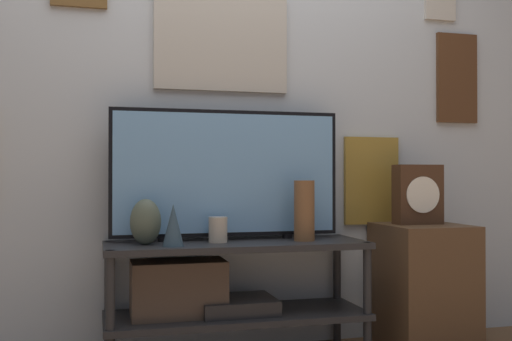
# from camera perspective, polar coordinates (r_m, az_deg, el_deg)

# --- Properties ---
(wall_back) EXTENTS (6.40, 0.08, 2.70)m
(wall_back) POSITION_cam_1_polar(r_m,az_deg,el_deg) (3.16, -2.88, 8.00)
(wall_back) COLOR #B2BCC6
(wall_back) RESTS_ON ground_plane
(media_console) EXTENTS (1.24, 0.43, 0.57)m
(media_console) POSITION_cam_1_polar(r_m,az_deg,el_deg) (2.89, -3.94, -11.02)
(media_console) COLOR #232326
(media_console) RESTS_ON ground_plane
(television) EXTENTS (1.13, 0.05, 0.64)m
(television) POSITION_cam_1_polar(r_m,az_deg,el_deg) (2.95, -2.78, -0.26)
(television) COLOR black
(television) RESTS_ON media_console
(vase_tall_ceramic) EXTENTS (0.10, 0.10, 0.29)m
(vase_tall_ceramic) POSITION_cam_1_polar(r_m,az_deg,el_deg) (2.92, 4.62, -3.82)
(vase_tall_ceramic) COLOR brown
(vase_tall_ceramic) RESTS_ON media_console
(vase_urn_stoneware) EXTENTS (0.14, 0.10, 0.21)m
(vase_urn_stoneware) POSITION_cam_1_polar(r_m,az_deg,el_deg) (2.79, -10.47, -4.83)
(vase_urn_stoneware) COLOR #4C5647
(vase_urn_stoneware) RESTS_ON media_console
(vase_slim_bronze) EXTENTS (0.10, 0.10, 0.19)m
(vase_slim_bronze) POSITION_cam_1_polar(r_m,az_deg,el_deg) (2.70, -7.89, -5.18)
(vase_slim_bronze) COLOR #2D4251
(vase_slim_bronze) RESTS_ON media_console
(candle_jar) EXTENTS (0.09, 0.09, 0.12)m
(candle_jar) POSITION_cam_1_polar(r_m,az_deg,el_deg) (2.85, -3.64, -5.64)
(candle_jar) COLOR #C1B29E
(candle_jar) RESTS_ON media_console
(side_table) EXTENTS (0.42, 0.45, 0.63)m
(side_table) POSITION_cam_1_polar(r_m,az_deg,el_deg) (3.27, 15.64, -10.49)
(side_table) COLOR #513823
(side_table) RESTS_ON ground_plane
(mantel_clock) EXTENTS (0.25, 0.11, 0.31)m
(mantel_clock) POSITION_cam_1_polar(r_m,az_deg,el_deg) (3.23, 15.15, -2.21)
(mantel_clock) COLOR #422819
(mantel_clock) RESTS_ON side_table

